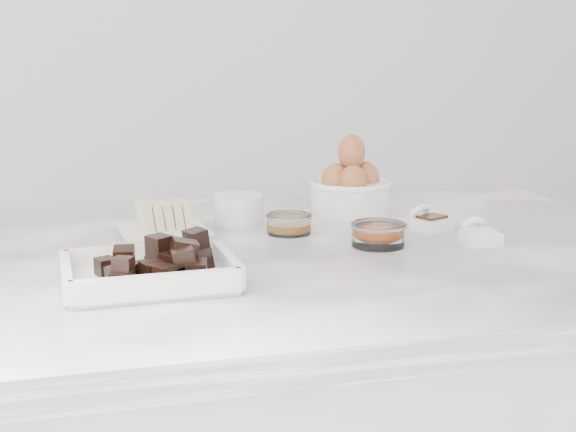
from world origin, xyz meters
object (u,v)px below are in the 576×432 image
object	(u,v)px
butter_plate	(161,224)
sugar_ramekin	(239,208)
salt_spoon	(478,235)
chocolate_dish	(149,267)
zest_bowl	(378,233)
honey_bowl	(289,223)
egg_bowl	(350,188)
vanilla_spoon	(428,221)

from	to	relation	value
butter_plate	sugar_ramekin	distance (m)	0.15
butter_plate	salt_spoon	size ratio (longest dim) A/B	2.10
chocolate_dish	zest_bowl	xyz separation A→B (m)	(0.34, 0.11, -0.00)
chocolate_dish	salt_spoon	world-z (taller)	chocolate_dish
butter_plate	honey_bowl	bearing A→B (deg)	-8.19
butter_plate	egg_bowl	xyz separation A→B (m)	(0.34, 0.09, 0.03)
honey_bowl	vanilla_spoon	size ratio (longest dim) A/B	0.91
sugar_ramekin	salt_spoon	world-z (taller)	sugar_ramekin
salt_spoon	chocolate_dish	bearing A→B (deg)	-169.90
salt_spoon	honey_bowl	bearing A→B (deg)	151.89
butter_plate	vanilla_spoon	distance (m)	0.42
egg_bowl	salt_spoon	size ratio (longest dim) A/B	2.16
egg_bowl	salt_spoon	bearing A→B (deg)	-66.76
chocolate_dish	sugar_ramekin	bearing A→B (deg)	60.53
chocolate_dish	sugar_ramekin	xyz separation A→B (m)	(0.18, 0.31, 0.00)
butter_plate	egg_bowl	distance (m)	0.35
sugar_ramekin	vanilla_spoon	distance (m)	0.31
zest_bowl	salt_spoon	bearing A→B (deg)	-8.93
chocolate_dish	butter_plate	world-z (taller)	same
sugar_ramekin	honey_bowl	xyz separation A→B (m)	(0.06, -0.09, -0.01)
salt_spoon	butter_plate	bearing A→B (deg)	159.96
vanilla_spoon	salt_spoon	xyz separation A→B (m)	(0.03, -0.10, -0.00)
chocolate_dish	honey_bowl	distance (m)	0.33
sugar_ramekin	vanilla_spoon	size ratio (longest dim) A/B	1.02
sugar_ramekin	zest_bowl	xyz separation A→B (m)	(0.17, -0.20, -0.01)
salt_spoon	zest_bowl	bearing A→B (deg)	171.07
sugar_ramekin	salt_spoon	bearing A→B (deg)	-35.00
chocolate_dish	vanilla_spoon	distance (m)	0.50
butter_plate	zest_bowl	distance (m)	0.33
butter_plate	salt_spoon	world-z (taller)	butter_plate
vanilla_spoon	zest_bowl	bearing A→B (deg)	-145.40
chocolate_dish	sugar_ramekin	size ratio (longest dim) A/B	2.58
zest_bowl	salt_spoon	distance (m)	0.15
chocolate_dish	egg_bowl	world-z (taller)	egg_bowl
butter_plate	honey_bowl	xyz separation A→B (m)	(0.20, -0.03, -0.00)
sugar_ramekin	zest_bowl	distance (m)	0.26
honey_bowl	sugar_ramekin	bearing A→B (deg)	126.00
chocolate_dish	honey_bowl	size ratio (longest dim) A/B	2.90
egg_bowl	honey_bowl	bearing A→B (deg)	-139.75
egg_bowl	vanilla_spoon	xyz separation A→B (m)	(0.08, -0.15, -0.03)
butter_plate	vanilla_spoon	world-z (taller)	butter_plate
vanilla_spoon	salt_spoon	size ratio (longest dim) A/B	1.21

